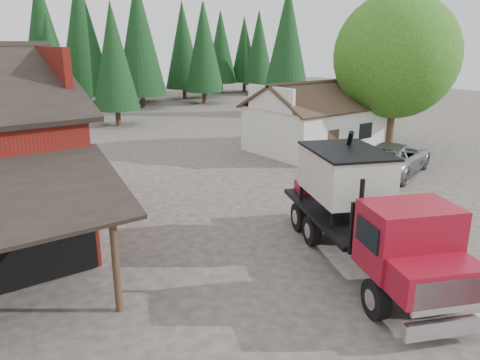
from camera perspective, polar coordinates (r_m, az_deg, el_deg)
ground at (r=15.11m, az=9.35°, el=-12.07°), size 120.00×120.00×0.00m
farmhouse at (r=32.13m, az=9.18°, el=6.57°), size 8.60×6.42×4.65m
deciduous_tree at (r=32.82m, az=18.49°, el=13.62°), size 8.00×8.00×10.20m
conifer_backdrop at (r=52.46m, az=-25.78°, el=7.18°), size 76.00×16.00×16.00m
near_pine_b at (r=42.11m, az=-15.16°, el=14.37°), size 3.96×3.96×10.40m
near_pine_c at (r=47.26m, az=5.77°, el=16.26°), size 4.84×4.84×12.40m
feed_truck at (r=15.75m, az=14.91°, el=-3.46°), size 6.00×9.36×4.14m
silver_car at (r=27.64m, az=18.21°, el=2.60°), size 6.83×4.67×1.74m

